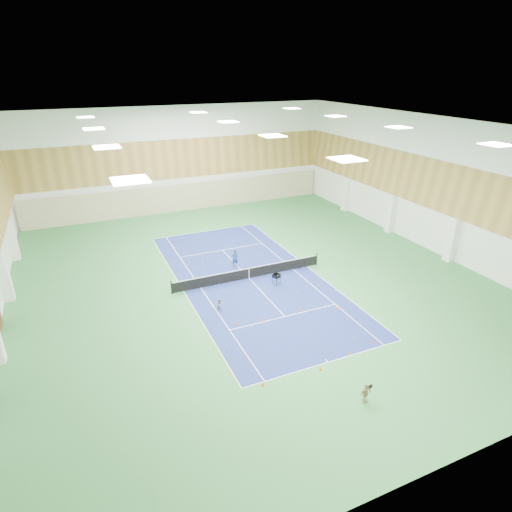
{
  "coord_description": "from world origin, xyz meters",
  "views": [
    {
      "loc": [
        -12.14,
        -28.79,
        15.95
      ],
      "look_at": [
        0.53,
        -0.22,
        2.0
      ],
      "focal_mm": 30.0,
      "sensor_mm": 36.0,
      "label": 1
    }
  ],
  "objects_px": {
    "coach": "(235,258)",
    "child_court": "(220,305)",
    "child_apron": "(366,393)",
    "tennis_net": "(249,272)",
    "ball_cart": "(276,279)"
  },
  "relations": [
    {
      "from": "child_court",
      "to": "child_apron",
      "type": "relative_size",
      "value": 0.87
    },
    {
      "from": "tennis_net",
      "to": "child_court",
      "type": "xyz_separation_m",
      "value": [
        -3.86,
        -3.85,
        -0.06
      ]
    },
    {
      "from": "child_court",
      "to": "child_apron",
      "type": "distance_m",
      "value": 12.16
    },
    {
      "from": "ball_cart",
      "to": "tennis_net",
      "type": "bearing_deg",
      "value": 107.89
    },
    {
      "from": "tennis_net",
      "to": "coach",
      "type": "bearing_deg",
      "value": 94.53
    },
    {
      "from": "tennis_net",
      "to": "ball_cart",
      "type": "bearing_deg",
      "value": -49.4
    },
    {
      "from": "child_court",
      "to": "ball_cart",
      "type": "bearing_deg",
      "value": 13.0
    },
    {
      "from": "coach",
      "to": "tennis_net",
      "type": "bearing_deg",
      "value": 83.94
    },
    {
      "from": "tennis_net",
      "to": "child_apron",
      "type": "relative_size",
      "value": 11.33
    },
    {
      "from": "tennis_net",
      "to": "child_court",
      "type": "relative_size",
      "value": 13.03
    },
    {
      "from": "coach",
      "to": "child_apron",
      "type": "xyz_separation_m",
      "value": [
        0.18,
        -18.0,
        -0.24
      ]
    },
    {
      "from": "coach",
      "to": "child_court",
      "type": "bearing_deg",
      "value": 49.9
    },
    {
      "from": "coach",
      "to": "ball_cart",
      "type": "bearing_deg",
      "value": 101.28
    },
    {
      "from": "child_apron",
      "to": "ball_cart",
      "type": "distance_m",
      "value": 13.64
    },
    {
      "from": "coach",
      "to": "child_court",
      "type": "distance_m",
      "value": 7.43
    }
  ]
}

